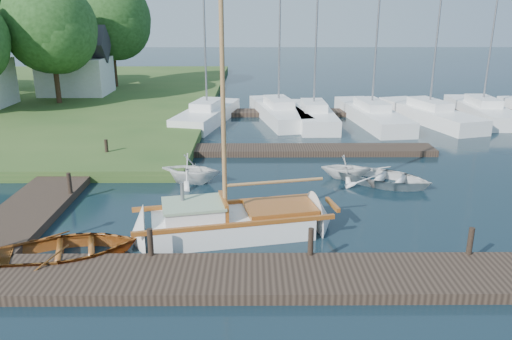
{
  "coord_description": "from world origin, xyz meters",
  "views": [
    {
      "loc": [
        -0.14,
        -17.68,
        6.92
      ],
      "look_at": [
        0.0,
        0.0,
        1.2
      ],
      "focal_mm": 35.0,
      "sensor_mm": 36.0,
      "label": 1
    }
  ],
  "objects_px": {
    "house_c": "(75,67)",
    "mooring_post_1": "(150,242)",
    "tender_d": "(346,166)",
    "tree_7": "(111,18)",
    "tender_c": "(385,175)",
    "mooring_post_3": "(470,241)",
    "tender_b": "(191,167)",
    "tree_3": "(50,26)",
    "mooring_post_4": "(69,183)",
    "marina_boat_4": "(429,113)",
    "marina_boat_1": "(279,111)",
    "marina_boat_5": "(482,110)",
    "marina_boat_0": "(207,113)",
    "mooring_post_2": "(311,242)",
    "sailboat": "(237,224)",
    "marina_boat_3": "(371,113)",
    "mooring_post_5": "(107,148)",
    "marina_boat_2": "(313,114)",
    "dinghy": "(68,246)"
  },
  "relations": [
    {
      "from": "mooring_post_2",
      "to": "marina_boat_4",
      "type": "bearing_deg",
      "value": 62.69
    },
    {
      "from": "mooring_post_4",
      "to": "mooring_post_3",
      "type": "bearing_deg",
      "value": -21.04
    },
    {
      "from": "marina_boat_4",
      "to": "tender_b",
      "type": "bearing_deg",
      "value": 114.11
    },
    {
      "from": "tender_c",
      "to": "mooring_post_3",
      "type": "bearing_deg",
      "value": -144.04
    },
    {
      "from": "tree_7",
      "to": "house_c",
      "type": "bearing_deg",
      "value": -116.31
    },
    {
      "from": "tender_d",
      "to": "tree_7",
      "type": "distance_m",
      "value": 28.88
    },
    {
      "from": "tender_b",
      "to": "tree_3",
      "type": "xyz_separation_m",
      "value": [
        -11.29,
        16.01,
        5.14
      ]
    },
    {
      "from": "mooring_post_4",
      "to": "marina_boat_5",
      "type": "relative_size",
      "value": 0.08
    },
    {
      "from": "mooring_post_5",
      "to": "marina_boat_5",
      "type": "xyz_separation_m",
      "value": [
        22.09,
        9.83,
        -0.14
      ]
    },
    {
      "from": "mooring_post_2",
      "to": "sailboat",
      "type": "relative_size",
      "value": 0.08
    },
    {
      "from": "marina_boat_1",
      "to": "tree_7",
      "type": "xyz_separation_m",
      "value": [
        -13.59,
        11.51,
        5.65
      ]
    },
    {
      "from": "dinghy",
      "to": "tender_d",
      "type": "xyz_separation_m",
      "value": [
        9.34,
        7.26,
        0.14
      ]
    },
    {
      "from": "house_c",
      "to": "mooring_post_1",
      "type": "bearing_deg",
      "value": -67.83
    },
    {
      "from": "house_c",
      "to": "mooring_post_3",
      "type": "bearing_deg",
      "value": -53.47
    },
    {
      "from": "dinghy",
      "to": "tender_c",
      "type": "height_order",
      "value": "dinghy"
    },
    {
      "from": "mooring_post_1",
      "to": "mooring_post_2",
      "type": "bearing_deg",
      "value": 0.0
    },
    {
      "from": "marina_boat_1",
      "to": "marina_boat_5",
      "type": "bearing_deg",
      "value": -100.05
    },
    {
      "from": "tender_c",
      "to": "house_c",
      "type": "xyz_separation_m",
      "value": [
        -19.35,
        20.25,
        2.2
      ]
    },
    {
      "from": "marina_boat_1",
      "to": "mooring_post_4",
      "type": "bearing_deg",
      "value": 138.16
    },
    {
      "from": "tender_c",
      "to": "dinghy",
      "type": "bearing_deg",
      "value": 151.15
    },
    {
      "from": "mooring_post_3",
      "to": "marina_boat_2",
      "type": "xyz_separation_m",
      "value": [
        -2.26,
        18.36,
        -0.11
      ]
    },
    {
      "from": "mooring_post_5",
      "to": "sailboat",
      "type": "height_order",
      "value": "sailboat"
    },
    {
      "from": "mooring_post_2",
      "to": "tree_7",
      "type": "height_order",
      "value": "tree_7"
    },
    {
      "from": "tender_c",
      "to": "marina_boat_1",
      "type": "distance_m",
      "value": 13.34
    },
    {
      "from": "tree_7",
      "to": "mooring_post_1",
      "type": "bearing_deg",
      "value": -73.84
    },
    {
      "from": "mooring_post_5",
      "to": "mooring_post_1",
      "type": "bearing_deg",
      "value": -68.2
    },
    {
      "from": "tree_3",
      "to": "tender_d",
      "type": "bearing_deg",
      "value": -40.86
    },
    {
      "from": "mooring_post_2",
      "to": "marina_boat_0",
      "type": "height_order",
      "value": "marina_boat_0"
    },
    {
      "from": "marina_boat_0",
      "to": "marina_boat_4",
      "type": "height_order",
      "value": "marina_boat_0"
    },
    {
      "from": "tree_3",
      "to": "marina_boat_2",
      "type": "bearing_deg",
      "value": -14.81
    },
    {
      "from": "tender_c",
      "to": "marina_boat_5",
      "type": "relative_size",
      "value": 0.36
    },
    {
      "from": "tree_3",
      "to": "marina_boat_3",
      "type": "bearing_deg",
      "value": -11.56
    },
    {
      "from": "mooring_post_5",
      "to": "marina_boat_2",
      "type": "distance_m",
      "value": 13.61
    },
    {
      "from": "marina_boat_0",
      "to": "tree_7",
      "type": "xyz_separation_m",
      "value": [
        -8.98,
        12.31,
        5.62
      ]
    },
    {
      "from": "marina_boat_2",
      "to": "tender_d",
      "type": "bearing_deg",
      "value": 179.88
    },
    {
      "from": "sailboat",
      "to": "dinghy",
      "type": "relative_size",
      "value": 2.49
    },
    {
      "from": "mooring_post_3",
      "to": "mooring_post_5",
      "type": "height_order",
      "value": "same"
    },
    {
      "from": "mooring_post_3",
      "to": "dinghy",
      "type": "relative_size",
      "value": 0.2
    },
    {
      "from": "mooring_post_1",
      "to": "mooring_post_3",
      "type": "xyz_separation_m",
      "value": [
        9.0,
        0.0,
        0.0
      ]
    },
    {
      "from": "mooring_post_2",
      "to": "sailboat",
      "type": "xyz_separation_m",
      "value": [
        -2.14,
        2.01,
        -0.36
      ]
    },
    {
      "from": "tree_3",
      "to": "marina_boat_5",
      "type": "bearing_deg",
      "value": -6.33
    },
    {
      "from": "house_c",
      "to": "tender_b",
      "type": "bearing_deg",
      "value": -60.49
    },
    {
      "from": "tender_d",
      "to": "tree_3",
      "type": "xyz_separation_m",
      "value": [
        -17.87,
        15.46,
        5.26
      ]
    },
    {
      "from": "mooring_post_3",
      "to": "tree_3",
      "type": "bearing_deg",
      "value": 130.95
    },
    {
      "from": "tree_3",
      "to": "mooring_post_3",
      "type": "bearing_deg",
      "value": -49.05
    },
    {
      "from": "dinghy",
      "to": "house_c",
      "type": "height_order",
      "value": "house_c"
    },
    {
      "from": "tree_3",
      "to": "marina_boat_4",
      "type": "bearing_deg",
      "value": -9.49
    },
    {
      "from": "tender_c",
      "to": "marina_boat_3",
      "type": "distance_m",
      "value": 12.1
    },
    {
      "from": "sailboat",
      "to": "marina_boat_3",
      "type": "distance_m",
      "value": 18.53
    },
    {
      "from": "tree_7",
      "to": "tree_3",
      "type": "bearing_deg",
      "value": -104.04
    }
  ]
}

